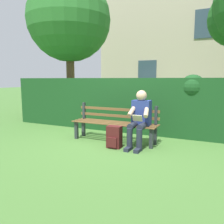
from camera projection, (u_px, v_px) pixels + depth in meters
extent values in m
plane|color=#477533|center=(114.00, 141.00, 5.13)|extent=(60.00, 60.00, 0.00)
cube|color=#2D3338|center=(151.00, 139.00, 4.58)|extent=(0.07, 0.07, 0.41)
cube|color=#2D3338|center=(76.00, 130.00, 5.34)|extent=(0.07, 0.07, 0.41)
cube|color=#2D3338|center=(155.00, 135.00, 4.85)|extent=(0.07, 0.07, 0.41)
cube|color=#2D3338|center=(83.00, 128.00, 5.61)|extent=(0.07, 0.07, 0.41)
cube|color=brown|center=(118.00, 121.00, 5.25)|extent=(1.96, 0.06, 0.02)
cube|color=brown|center=(115.00, 122.00, 5.13)|extent=(1.96, 0.06, 0.02)
cube|color=brown|center=(113.00, 124.00, 5.00)|extent=(1.96, 0.06, 0.02)
cube|color=brown|center=(110.00, 125.00, 4.88)|extent=(1.96, 0.06, 0.02)
cube|color=#2D3338|center=(156.00, 115.00, 4.83)|extent=(0.06, 0.06, 0.39)
cube|color=#2D3338|center=(84.00, 110.00, 5.59)|extent=(0.06, 0.06, 0.39)
cube|color=brown|center=(117.00, 116.00, 5.22)|extent=(1.96, 0.02, 0.06)
cube|color=brown|center=(117.00, 109.00, 5.20)|extent=(1.96, 0.02, 0.06)
cube|color=navy|center=(141.00, 113.00, 4.78)|extent=(0.38, 0.22, 0.52)
sphere|color=#D8AD8C|center=(141.00, 96.00, 4.71)|extent=(0.22, 0.22, 0.22)
cylinder|color=#232838|center=(143.00, 126.00, 4.58)|extent=(0.13, 0.42, 0.13)
cylinder|color=#232838|center=(133.00, 125.00, 4.67)|extent=(0.13, 0.42, 0.13)
cylinder|color=#232838|center=(139.00, 140.00, 4.43)|extent=(0.12, 0.12, 0.43)
cylinder|color=#232838|center=(130.00, 139.00, 4.51)|extent=(0.12, 0.12, 0.43)
cube|color=#232838|center=(138.00, 150.00, 4.38)|extent=(0.10, 0.24, 0.07)
cube|color=#232838|center=(128.00, 149.00, 4.47)|extent=(0.10, 0.24, 0.07)
cylinder|color=#D8AD8C|center=(147.00, 111.00, 4.58)|extent=(0.14, 0.32, 0.26)
cylinder|color=#D8AD8C|center=(132.00, 110.00, 4.71)|extent=(0.14, 0.32, 0.26)
cube|color=beige|center=(137.00, 118.00, 4.56)|extent=(0.20, 0.07, 0.13)
cube|color=#19471E|center=(118.00, 104.00, 6.26)|extent=(6.49, 0.65, 1.42)
sphere|color=#19471E|center=(193.00, 87.00, 5.28)|extent=(0.58, 0.58, 0.58)
sphere|color=#19471E|center=(70.00, 88.00, 6.95)|extent=(0.52, 0.52, 0.52)
cylinder|color=brown|center=(71.00, 81.00, 8.21)|extent=(0.29, 0.29, 2.65)
sphere|color=#2D702D|center=(69.00, 19.00, 7.91)|extent=(2.88, 2.88, 2.88)
sphere|color=#2D702D|center=(60.00, 32.00, 8.64)|extent=(1.73, 1.73, 1.73)
cube|color=#BCAD93|center=(207.00, 46.00, 11.05)|extent=(10.10, 2.85, 6.01)
cube|color=#334756|center=(147.00, 73.00, 11.02)|extent=(0.90, 0.04, 1.20)
cube|color=#334756|center=(206.00, 23.00, 9.65)|extent=(0.90, 0.04, 1.20)
cube|color=#4C1919|center=(114.00, 137.00, 4.63)|extent=(0.29, 0.18, 0.45)
cube|color=#4C1919|center=(112.00, 143.00, 4.54)|extent=(0.20, 0.04, 0.20)
cylinder|color=#4C1919|center=(120.00, 135.00, 4.69)|extent=(0.04, 0.04, 0.27)
cylinder|color=#4C1919|center=(113.00, 134.00, 4.76)|extent=(0.04, 0.04, 0.27)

